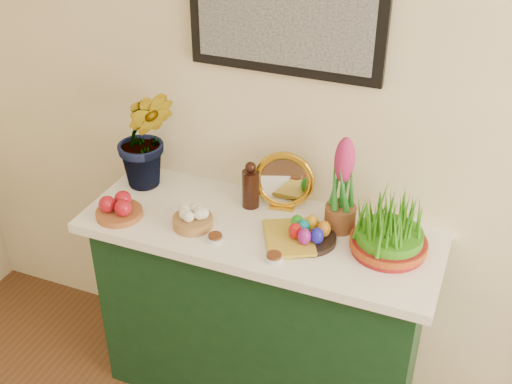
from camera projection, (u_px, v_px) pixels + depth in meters
sideboard at (260, 315)px, 2.73m from camera, size 1.30×0.45×0.85m
tablecloth at (261, 229)px, 2.49m from camera, size 1.40×0.55×0.04m
hyacinth_green at (144, 122)px, 2.59m from camera, size 0.37×0.34×0.59m
apple_bowl at (119, 208)px, 2.52m from camera, size 0.20×0.20×0.09m
garlic_basket at (193, 219)px, 2.46m from camera, size 0.20×0.20×0.09m
vinegar_cruet at (251, 187)px, 2.56m from camera, size 0.07×0.07×0.20m
mirror at (284, 181)px, 2.54m from camera, size 0.25×0.10×0.24m
book at (265, 239)px, 2.38m from camera, size 0.25×0.28×0.03m
spice_dish_left at (215, 238)px, 2.39m from camera, size 0.06×0.06×0.03m
spice_dish_right at (274, 257)px, 2.29m from camera, size 0.07×0.07×0.03m
egg_plate at (308, 233)px, 2.38m from camera, size 0.26×0.26×0.09m
hyacinth_pink at (342, 189)px, 2.38m from camera, size 0.12×0.12×0.39m
wheatgrass_sabzeh at (391, 228)px, 2.29m from camera, size 0.28×0.28×0.23m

